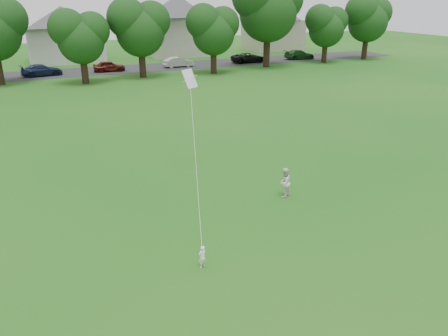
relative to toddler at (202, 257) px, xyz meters
name	(u,v)px	position (x,y,z in m)	size (l,w,h in m)	color
ground	(213,254)	(0.64, 0.59, -0.40)	(160.00, 160.00, 0.00)	#135613
street	(76,72)	(0.64, 42.59, -0.40)	(90.00, 7.00, 0.01)	#2D2D30
toddler	(202,257)	(0.00, 0.00, 0.00)	(0.29, 0.19, 0.80)	white
older_boy	(284,182)	(5.33, 3.63, 0.28)	(0.66, 0.52, 1.36)	white
kite	(195,149)	(1.38, 4.30, 2.22)	(1.90, 4.72, 9.91)	white
tree_row	(93,18)	(2.55, 37.38, 5.77)	(82.76, 8.43, 11.48)	black
parked_cars	(91,67)	(2.32, 41.59, 0.24)	(63.89, 2.35, 1.30)	black
house_row	(55,25)	(-0.36, 52.59, 4.38)	(76.90, 13.66, 10.01)	beige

